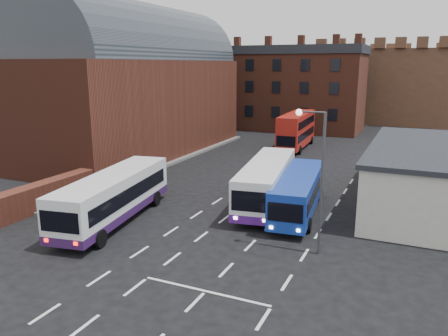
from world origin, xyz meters
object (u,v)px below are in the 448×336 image
at_px(bus_red_double, 296,130).
at_px(pedestrian_red, 53,233).
at_px(street_lamp, 317,169).
at_px(pedestrian_beige, 60,229).
at_px(bus_white_inbound, 267,180).
at_px(bus_blue, 299,191).
at_px(bus_white_outbound, 114,194).

height_order(bus_red_double, pedestrian_red, bus_red_double).
xyz_separation_m(street_lamp, pedestrian_red, (-13.17, -4.75, -3.82)).
bearing_deg(pedestrian_red, pedestrian_beige, -101.82).
xyz_separation_m(bus_white_inbound, pedestrian_red, (-8.29, -11.49, -1.10)).
distance_m(bus_blue, bus_red_double, 23.18).
relative_size(bus_red_double, street_lamp, 1.39).
bearing_deg(bus_blue, bus_white_outbound, 24.68).
bearing_deg(pedestrian_red, street_lamp, -167.27).
distance_m(bus_white_outbound, pedestrian_beige, 4.14).
distance_m(bus_blue, street_lamp, 6.84).
bearing_deg(bus_blue, street_lamp, 105.99).
xyz_separation_m(bus_blue, street_lamp, (2.34, -5.72, 2.93)).
xyz_separation_m(pedestrian_red, pedestrian_beige, (0.04, 0.46, 0.03)).
xyz_separation_m(bus_white_outbound, street_lamp, (12.46, 0.35, 2.73)).
height_order(bus_red_double, street_lamp, street_lamp).
bearing_deg(bus_red_double, pedestrian_beige, 79.15).
bearing_deg(bus_red_double, bus_white_inbound, 96.98).
distance_m(pedestrian_red, pedestrian_beige, 0.46).
height_order(bus_white_outbound, bus_red_double, bus_red_double).
height_order(street_lamp, pedestrian_red, street_lamp).
bearing_deg(pedestrian_beige, pedestrian_red, 97.30).
xyz_separation_m(street_lamp, pedestrian_beige, (-13.13, -4.29, -3.79)).
bearing_deg(bus_white_outbound, pedestrian_beige, -109.11).
height_order(bus_white_outbound, bus_white_inbound, bus_white_inbound).
bearing_deg(bus_white_inbound, pedestrian_red, 45.27).
relative_size(bus_white_inbound, pedestrian_red, 8.25).
relative_size(street_lamp, pedestrian_beige, 5.19).
relative_size(bus_white_inbound, bus_red_double, 1.10).
distance_m(bus_white_outbound, bus_red_double, 28.67).
height_order(bus_white_inbound, pedestrian_red, bus_white_inbound).
distance_m(street_lamp, pedestrian_red, 14.51).
relative_size(bus_white_outbound, pedestrian_red, 8.20).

